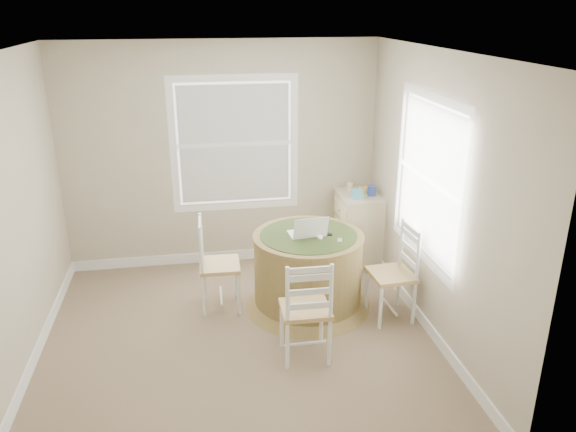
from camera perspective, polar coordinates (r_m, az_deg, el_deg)
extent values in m
cube|color=#8E745A|center=(5.39, -4.94, -12.62)|extent=(3.60, 3.60, 0.02)
cube|color=white|center=(4.51, -6.00, 16.38)|extent=(3.60, 3.60, 0.02)
cube|color=#B7AE90|center=(6.52, -6.74, 5.99)|extent=(3.60, 0.02, 2.60)
cube|color=#B7AE90|center=(3.16, -2.67, -10.66)|extent=(3.60, 0.02, 2.60)
cube|color=#B7AE90|center=(5.01, -26.51, -0.70)|extent=(0.02, 3.60, 2.60)
cube|color=#B7AE90|center=(5.23, 14.74, 1.72)|extent=(0.02, 3.60, 2.60)
cube|color=white|center=(6.92, -6.30, -4.03)|extent=(3.60, 0.02, 0.12)
cube|color=white|center=(5.54, -24.23, -12.72)|extent=(0.02, 3.60, 0.12)
cube|color=white|center=(5.74, 13.42, -10.07)|extent=(0.02, 3.60, 0.12)
cylinder|color=olive|center=(5.73, 2.04, -5.28)|extent=(1.09, 1.09, 0.71)
cone|color=olive|center=(5.91, 1.99, -8.71)|extent=(1.29, 1.29, 0.08)
cylinder|color=olive|center=(5.58, 2.08, -2.10)|extent=(1.11, 1.11, 0.03)
cylinder|color=#384C21|center=(5.58, 2.09, -1.95)|extent=(0.97, 0.97, 0.01)
cone|color=#384C21|center=(5.60, 2.08, -2.48)|extent=(1.07, 1.07, 0.10)
cube|color=white|center=(5.60, 1.88, -1.82)|extent=(0.37, 0.27, 0.02)
cube|color=silver|center=(5.60, 1.88, -1.72)|extent=(0.30, 0.16, 0.00)
cube|color=black|center=(5.42, 2.36, -1.23)|extent=(0.35, 0.10, 0.23)
ellipsoid|color=white|center=(5.51, 3.23, -2.16)|extent=(0.09, 0.11, 0.03)
cube|color=#B7BABF|center=(5.47, 5.28, -2.49)|extent=(0.07, 0.10, 0.02)
cube|color=black|center=(5.58, 4.22, -1.93)|extent=(0.07, 0.06, 0.02)
cube|color=beige|center=(6.79, 7.11, -1.28)|extent=(0.45, 0.62, 0.84)
cube|color=beige|center=(6.64, 7.27, 2.16)|extent=(0.48, 0.65, 0.02)
cube|color=beige|center=(6.81, 4.97, -3.39)|extent=(0.02, 0.52, 0.18)
cube|color=beige|center=(6.71, 5.03, -1.39)|extent=(0.02, 0.52, 0.18)
cube|color=beige|center=(6.63, 5.10, 0.58)|extent=(0.02, 0.52, 0.18)
cube|color=#5AADCE|center=(6.44, 7.02, 2.17)|extent=(0.12, 0.12, 0.10)
cube|color=#E0BD4F|center=(6.68, 7.80, 2.63)|extent=(0.15, 0.10, 0.06)
cube|color=#2F448E|center=(6.57, 8.64, 2.55)|extent=(0.08, 0.08, 0.12)
cylinder|color=beige|center=(6.76, 6.19, 3.05)|extent=(0.07, 0.07, 0.09)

